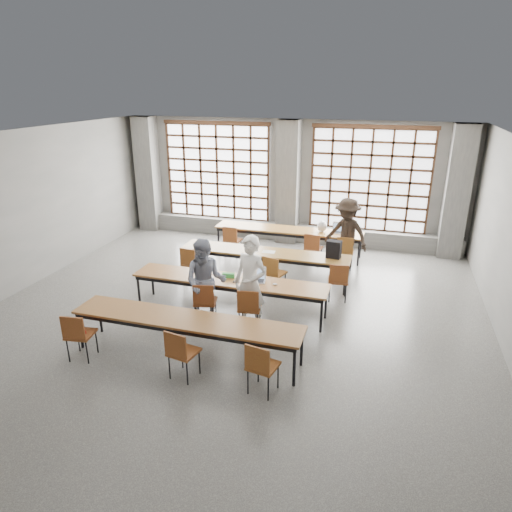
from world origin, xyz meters
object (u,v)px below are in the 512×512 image
Objects in this scene: chair_near_left at (78,332)px; laptop_front at (257,277)px; desk_row_b at (265,254)px; student_male at (250,284)px; desk_row_c at (229,282)px; chair_mid_centre at (273,271)px; desk_row_a at (288,231)px; red_pouch at (80,332)px; chair_back_right at (345,249)px; student_back at (347,234)px; student_female at (206,282)px; mouse at (275,284)px; backpack at (334,249)px; chair_back_left at (232,238)px; chair_mid_right at (338,278)px; chair_near_right at (261,364)px; chair_front_right at (249,305)px; chair_near_mid at (180,350)px; phone at (236,282)px; plastic_bag at (322,226)px; laptop_back at (339,230)px; desk_row_d at (186,322)px; green_box at (228,275)px; chair_back_mid at (313,246)px; chair_front_left at (205,299)px; chair_mid_left at (191,261)px.

chair_near_left is 2.17× the size of laptop_front.
desk_row_b is 2.16× the size of student_male.
chair_mid_centre is at bearing 61.75° from desk_row_c.
red_pouch is (-2.21, -5.94, -0.16)m from desk_row_a.
student_back is (-0.00, 0.13, 0.36)m from chair_back_right.
student_female reaches higher than chair_mid_centre.
student_male is (0.36, -2.27, 0.26)m from desk_row_b.
backpack is (0.89, 1.84, 0.18)m from mouse.
chair_back_left is 3.60m from chair_mid_right.
chair_front_right is at bearing 112.80° from chair_near_right.
chair_back_right is 3.89m from chair_front_right.
chair_front_right reaches higher than desk_row_a.
chair_near_mid reaches higher than phone.
mouse is 3.73m from plastic_bag.
chair_near_left is at bearing -137.72° from chair_mid_right.
laptop_back reaches higher than mouse.
desk_row_b is at bearing 83.95° from desk_row_d.
chair_near_left is 1.00× the size of chair_near_right.
chair_back_left is 3.34m from phone.
green_box is 0.62× the size of backpack.
backpack is (2.86, -1.19, 0.39)m from chair_back_left.
desk_row_c is 3.23m from chair_back_mid.
desk_row_a is 1.00× the size of desk_row_d.
desk_row_c is 3.18m from chair_back_left.
chair_near_mid is 5.86m from student_back.
phone is (-0.20, -3.74, 0.07)m from desk_row_a.
chair_mid_centre is 1.33m from phone.
chair_back_left is 1.00× the size of chair_near_left.
student_female is at bearing -103.31° from desk_row_b.
chair_mid_centre is 1.00× the size of chair_near_mid.
chair_front_left is 1.13m from laptop_front.
laptop_front is 0.43m from mouse.
chair_front_left is at bearing -155.26° from student_male.
student_female is 13.05× the size of phone.
chair_back_left is 2.49m from chair_mid_centre.
desk_row_c is 0.57m from laptop_front.
chair_mid_left is (-1.75, -2.50, -0.13)m from desk_row_a.
phone is at bearing -146.43° from chair_mid_right.
desk_row_c is at bearing -114.71° from laptop_back.
chair_back_left reaches higher than desk_row_b.
student_back is at bearing 91.43° from backpack.
chair_back_left is 6.77× the size of phone.
plastic_bag reaches higher than green_box.
chair_near_right is 2.06m from student_male.
phone is (1.55, -1.24, 0.20)m from chair_mid_left.
student_female reaches higher than red_pouch.
desk_row_a is 3.71m from mouse.
chair_near_right is at bearing -101.24° from chair_mid_right.
chair_back_mid is at bearing 0.01° from chair_back_left.
chair_near_left is at bearing -125.79° from green_box.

